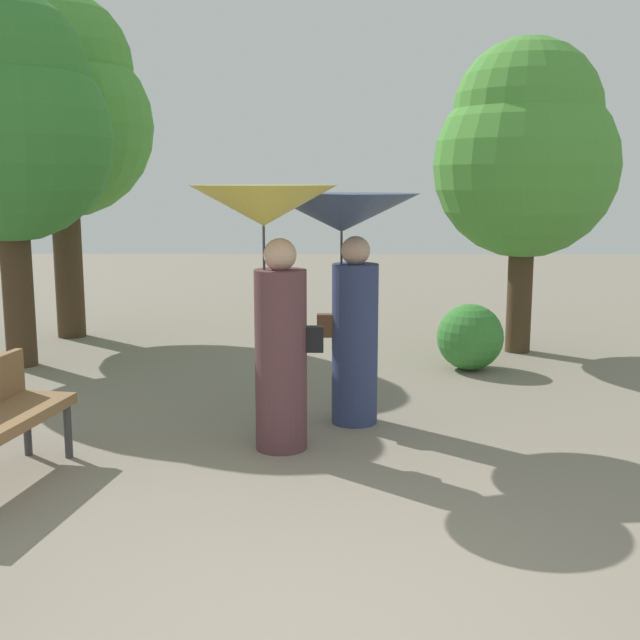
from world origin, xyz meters
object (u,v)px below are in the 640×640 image
(person_left, at_px, (271,266))
(tree_near_right, at_px, (526,149))
(tree_near_left, at_px, (7,119))
(person_right, at_px, (346,251))
(tree_mid_left, at_px, (60,108))

(person_left, xyz_separation_m, tree_near_right, (2.81, 3.72, 1.02))
(person_left, relative_size, tree_near_left, 0.50)
(person_right, bearing_deg, person_left, 138.93)
(person_left, distance_m, tree_near_left, 4.42)
(person_right, bearing_deg, tree_mid_left, 42.06)
(person_right, distance_m, tree_mid_left, 5.60)
(tree_near_right, bearing_deg, person_left, -127.05)
(tree_near_left, height_order, tree_mid_left, tree_mid_left)
(person_right, distance_m, tree_near_right, 3.87)
(person_right, bearing_deg, tree_near_right, -37.42)
(tree_near_right, relative_size, tree_mid_left, 0.83)
(person_left, relative_size, person_right, 1.04)
(person_left, height_order, tree_near_right, tree_near_right)
(person_left, bearing_deg, tree_mid_left, 32.64)
(person_right, distance_m, tree_near_left, 4.46)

